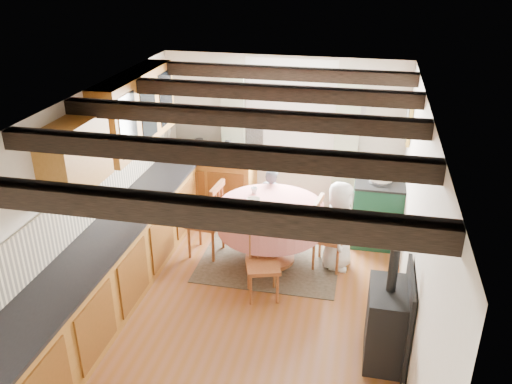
% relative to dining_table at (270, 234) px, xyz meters
% --- Properties ---
extents(floor, '(3.60, 5.50, 0.00)m').
position_rel_dining_table_xyz_m(floor, '(-0.12, -1.12, -0.41)').
color(floor, brown).
rests_on(floor, ground).
extents(ceiling, '(3.60, 5.50, 0.00)m').
position_rel_dining_table_xyz_m(ceiling, '(-0.12, -1.12, 1.99)').
color(ceiling, white).
rests_on(ceiling, ground).
extents(wall_back, '(3.60, 0.00, 2.40)m').
position_rel_dining_table_xyz_m(wall_back, '(-0.12, 1.63, 0.79)').
color(wall_back, silver).
rests_on(wall_back, ground).
extents(wall_left, '(0.00, 5.50, 2.40)m').
position_rel_dining_table_xyz_m(wall_left, '(-1.92, -1.12, 0.79)').
color(wall_left, silver).
rests_on(wall_left, ground).
extents(wall_right, '(0.00, 5.50, 2.40)m').
position_rel_dining_table_xyz_m(wall_right, '(1.68, -1.12, 0.79)').
color(wall_right, silver).
rests_on(wall_right, ground).
extents(beam_a, '(3.60, 0.16, 0.16)m').
position_rel_dining_table_xyz_m(beam_a, '(-0.12, -3.12, 1.90)').
color(beam_a, black).
rests_on(beam_a, ceiling).
extents(beam_b, '(3.60, 0.16, 0.16)m').
position_rel_dining_table_xyz_m(beam_b, '(-0.12, -2.12, 1.90)').
color(beam_b, black).
rests_on(beam_b, ceiling).
extents(beam_c, '(3.60, 0.16, 0.16)m').
position_rel_dining_table_xyz_m(beam_c, '(-0.12, -1.12, 1.90)').
color(beam_c, black).
rests_on(beam_c, ceiling).
extents(beam_d, '(3.60, 0.16, 0.16)m').
position_rel_dining_table_xyz_m(beam_d, '(-0.12, -0.12, 1.90)').
color(beam_d, black).
rests_on(beam_d, ceiling).
extents(beam_e, '(3.60, 0.16, 0.16)m').
position_rel_dining_table_xyz_m(beam_e, '(-0.12, 0.88, 1.90)').
color(beam_e, black).
rests_on(beam_e, ceiling).
extents(splash_left, '(0.02, 4.50, 0.55)m').
position_rel_dining_table_xyz_m(splash_left, '(-1.90, -0.82, 0.79)').
color(splash_left, beige).
rests_on(splash_left, wall_left).
extents(splash_back, '(1.40, 0.02, 0.55)m').
position_rel_dining_table_xyz_m(splash_back, '(-1.12, 1.61, 0.79)').
color(splash_back, beige).
rests_on(splash_back, wall_back).
extents(base_cabinet_left, '(0.60, 5.30, 0.88)m').
position_rel_dining_table_xyz_m(base_cabinet_left, '(-1.62, -1.12, 0.03)').
color(base_cabinet_left, '#996126').
rests_on(base_cabinet_left, floor).
extents(base_cabinet_back, '(1.30, 0.60, 0.88)m').
position_rel_dining_table_xyz_m(base_cabinet_back, '(-1.17, 1.33, 0.03)').
color(base_cabinet_back, '#996126').
rests_on(base_cabinet_back, floor).
extents(worktop_left, '(0.64, 5.30, 0.04)m').
position_rel_dining_table_xyz_m(worktop_left, '(-1.60, -1.12, 0.49)').
color(worktop_left, black).
rests_on(worktop_left, base_cabinet_left).
extents(worktop_back, '(1.30, 0.64, 0.04)m').
position_rel_dining_table_xyz_m(worktop_back, '(-1.17, 1.31, 0.49)').
color(worktop_back, black).
rests_on(worktop_back, base_cabinet_back).
extents(wall_cabinet_glass, '(0.34, 1.80, 0.90)m').
position_rel_dining_table_xyz_m(wall_cabinet_glass, '(-1.75, 0.08, 1.54)').
color(wall_cabinet_glass, '#996126').
rests_on(wall_cabinet_glass, wall_left).
extents(wall_cabinet_solid, '(0.34, 0.90, 0.70)m').
position_rel_dining_table_xyz_m(wall_cabinet_solid, '(-1.75, -1.42, 1.49)').
color(wall_cabinet_solid, '#996126').
rests_on(wall_cabinet_solid, wall_left).
extents(window_frame, '(1.34, 0.03, 1.54)m').
position_rel_dining_table_xyz_m(window_frame, '(-0.02, 1.61, 1.19)').
color(window_frame, white).
rests_on(window_frame, wall_back).
extents(window_pane, '(1.20, 0.01, 1.40)m').
position_rel_dining_table_xyz_m(window_pane, '(-0.02, 1.62, 1.19)').
color(window_pane, white).
rests_on(window_pane, wall_back).
extents(curtain_left, '(0.35, 0.10, 2.10)m').
position_rel_dining_table_xyz_m(curtain_left, '(-0.87, 1.53, 0.69)').
color(curtain_left, '#AFBD9E').
rests_on(curtain_left, wall_back).
extents(curtain_right, '(0.35, 0.10, 2.10)m').
position_rel_dining_table_xyz_m(curtain_right, '(0.83, 1.53, 0.69)').
color(curtain_right, '#AFBD9E').
rests_on(curtain_right, wall_back).
extents(curtain_rod, '(2.00, 0.03, 0.03)m').
position_rel_dining_table_xyz_m(curtain_rod, '(-0.02, 1.53, 1.79)').
color(curtain_rod, black).
rests_on(curtain_rod, wall_back).
extents(wall_picture, '(0.04, 0.50, 0.60)m').
position_rel_dining_table_xyz_m(wall_picture, '(1.65, 1.18, 1.29)').
color(wall_picture, gold).
rests_on(wall_picture, wall_right).
extents(wall_plate, '(0.30, 0.02, 0.30)m').
position_rel_dining_table_xyz_m(wall_plate, '(0.93, 1.60, 1.29)').
color(wall_plate, silver).
rests_on(wall_plate, wall_back).
extents(rug, '(1.82, 1.41, 0.01)m').
position_rel_dining_table_xyz_m(rug, '(0.00, 0.00, -0.41)').
color(rug, '#302819').
rests_on(rug, floor).
extents(dining_table, '(1.37, 1.37, 0.82)m').
position_rel_dining_table_xyz_m(dining_table, '(0.00, 0.00, 0.00)').
color(dining_table, '#D27271').
rests_on(dining_table, floor).
extents(chair_near, '(0.49, 0.50, 0.90)m').
position_rel_dining_table_xyz_m(chair_near, '(0.06, -0.78, 0.04)').
color(chair_near, brown).
rests_on(chair_near, floor).
extents(chair_left, '(0.51, 0.49, 1.05)m').
position_rel_dining_table_xyz_m(chair_left, '(-0.88, 0.03, 0.11)').
color(chair_left, brown).
rests_on(chair_left, floor).
extents(chair_right, '(0.49, 0.47, 0.95)m').
position_rel_dining_table_xyz_m(chair_right, '(0.76, 0.04, 0.06)').
color(chair_right, brown).
rests_on(chair_right, floor).
extents(aga_range, '(0.66, 1.03, 0.95)m').
position_rel_dining_table_xyz_m(aga_range, '(1.35, 1.03, 0.06)').
color(aga_range, '#103421').
rests_on(aga_range, floor).
extents(cast_iron_stove, '(0.39, 0.64, 1.28)m').
position_rel_dining_table_xyz_m(cast_iron_stove, '(1.46, -1.55, 0.23)').
color(cast_iron_stove, black).
rests_on(cast_iron_stove, floor).
extents(child_far, '(0.42, 0.32, 1.03)m').
position_rel_dining_table_xyz_m(child_far, '(-0.12, 0.71, 0.10)').
color(child_far, '#383D46').
rests_on(child_far, floor).
extents(child_right, '(0.43, 0.61, 1.19)m').
position_rel_dining_table_xyz_m(child_right, '(0.87, 0.07, 0.18)').
color(child_right, silver).
rests_on(child_right, floor).
extents(bowl_a, '(0.23, 0.23, 0.05)m').
position_rel_dining_table_xyz_m(bowl_a, '(0.11, -0.09, 0.44)').
color(bowl_a, silver).
rests_on(bowl_a, dining_table).
extents(bowl_b, '(0.25, 0.25, 0.05)m').
position_rel_dining_table_xyz_m(bowl_b, '(-0.23, 0.04, 0.44)').
color(bowl_b, silver).
rests_on(bowl_b, dining_table).
extents(cup, '(0.13, 0.13, 0.08)m').
position_rel_dining_table_xyz_m(cup, '(-0.28, 0.32, 0.45)').
color(cup, silver).
rests_on(cup, dining_table).
extents(canister_tall, '(0.13, 0.13, 0.22)m').
position_rel_dining_table_xyz_m(canister_tall, '(-1.37, 1.39, 0.62)').
color(canister_tall, '#262628').
rests_on(canister_tall, worktop_back).
extents(canister_wide, '(0.16, 0.16, 0.18)m').
position_rel_dining_table_xyz_m(canister_wide, '(-1.16, 1.35, 0.60)').
color(canister_wide, '#262628').
rests_on(canister_wide, worktop_back).
extents(canister_slim, '(0.10, 0.10, 0.27)m').
position_rel_dining_table_xyz_m(canister_slim, '(-0.88, 1.26, 0.64)').
color(canister_slim, '#262628').
rests_on(canister_slim, worktop_back).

